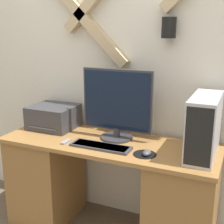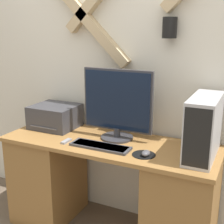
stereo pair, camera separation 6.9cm
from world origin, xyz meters
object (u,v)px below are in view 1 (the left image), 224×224
at_px(keyboard, 100,146).
at_px(printer, 54,117).
at_px(mouse, 147,153).
at_px(monitor, 117,104).
at_px(remote_control, 66,142).
at_px(computer_tower, 204,126).

bearing_deg(keyboard, printer, 156.01).
distance_m(mouse, printer, 0.96).
bearing_deg(mouse, monitor, 143.50).
height_order(mouse, remote_control, mouse).
bearing_deg(computer_tower, printer, 175.41).
bearing_deg(printer, computer_tower, -4.59).
bearing_deg(remote_control, computer_tower, 9.92).
xyz_separation_m(keyboard, remote_control, (-0.28, -0.02, -0.00)).
relative_size(monitor, mouse, 6.88).
bearing_deg(remote_control, monitor, 38.50).
xyz_separation_m(printer, remote_control, (0.29, -0.27, -0.09)).
bearing_deg(remote_control, keyboard, 3.92).
height_order(keyboard, mouse, mouse).
distance_m(mouse, computer_tower, 0.42).
bearing_deg(computer_tower, remote_control, -170.08).
distance_m(keyboard, remote_control, 0.28).
height_order(keyboard, printer, printer).
bearing_deg(keyboard, monitor, 81.49).
height_order(mouse, printer, printer).
height_order(monitor, remote_control, monitor).
bearing_deg(remote_control, printer, 136.87).
bearing_deg(mouse, printer, 164.16).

